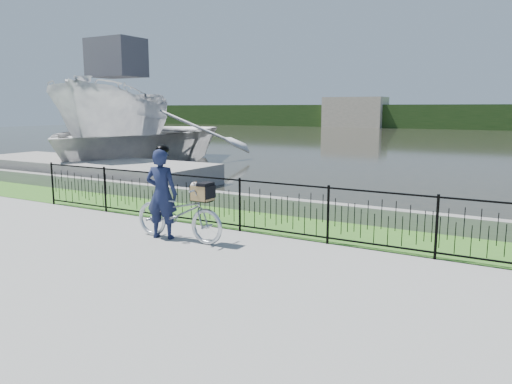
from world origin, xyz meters
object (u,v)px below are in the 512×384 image
Objects in this scene: dock at (89,170)px; boat_near at (119,123)px; cyclist at (162,193)px; boat_far at (135,138)px; bicycle_rig at (179,212)px.

dock is 0.99× the size of boat_near.
boat_far reaches higher than cyclist.
boat_near is (-1.54, 3.14, 1.61)m from dock.
dock is 4.80× the size of bicycle_rig.
cyclist is (-0.39, -0.06, 0.37)m from bicycle_rig.
dock is 9.77m from bicycle_rig.
cyclist is 0.13× the size of boat_far.
boat_near is (-9.87, 8.24, 1.41)m from bicycle_rig.
cyclist reaches higher than dock.
dock is at bearing 148.54° from bicycle_rig.
boat_near is 0.72× the size of boat_far.
bicycle_rig is at bearing 8.62° from cyclist.
bicycle_rig is 0.15× the size of boat_far.
boat_far is at bearing 98.73° from boat_near.
boat_far is (-9.65, 9.36, 0.33)m from cyclist.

